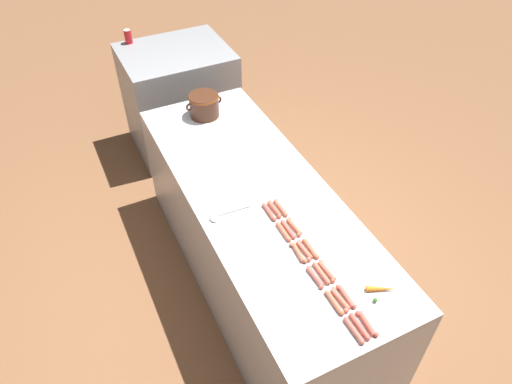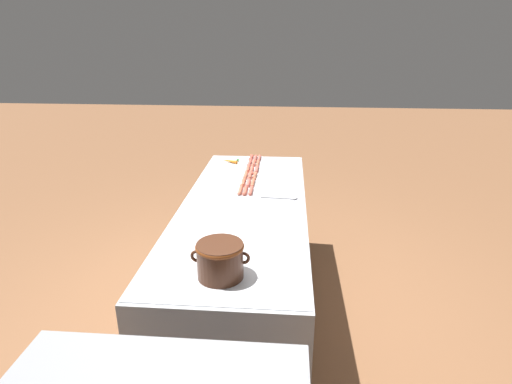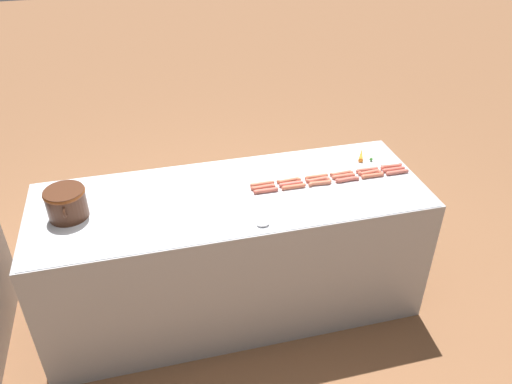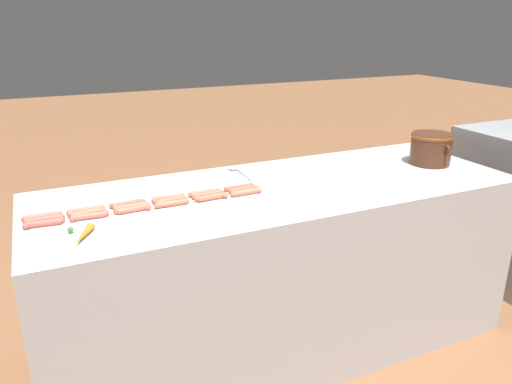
% 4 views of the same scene
% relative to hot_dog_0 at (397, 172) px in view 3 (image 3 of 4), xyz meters
% --- Properties ---
extents(ground_plane, '(20.00, 20.00, 0.00)m').
position_rel_hot_dog_0_xyz_m(ground_plane, '(0.03, 1.09, -0.93)').
color(ground_plane, brown).
extents(griddle_counter, '(0.86, 2.41, 0.92)m').
position_rel_hot_dog_0_xyz_m(griddle_counter, '(0.03, 1.09, -0.47)').
color(griddle_counter, '#ADAFB5').
rests_on(griddle_counter, ground_plane).
extents(hot_dog_0, '(0.03, 0.16, 0.03)m').
position_rel_hot_dog_0_xyz_m(hot_dog_0, '(0.00, 0.00, 0.00)').
color(hot_dog_0, '#C16050').
rests_on(hot_dog_0, griddle_counter).
extents(hot_dog_1, '(0.03, 0.16, 0.03)m').
position_rel_hot_dog_0_xyz_m(hot_dog_1, '(0.00, 0.17, 0.00)').
color(hot_dog_1, '#CD674A').
rests_on(hot_dog_1, griddle_counter).
extents(hot_dog_2, '(0.03, 0.16, 0.03)m').
position_rel_hot_dog_0_xyz_m(hot_dog_2, '(-0.00, 0.35, 0.00)').
color(hot_dog_2, '#C65D4E').
rests_on(hot_dog_2, griddle_counter).
extents(hot_dog_3, '(0.04, 0.16, 0.03)m').
position_rel_hot_dog_0_xyz_m(hot_dog_3, '(-0.00, 0.53, 0.00)').
color(hot_dog_3, '#C3674B').
rests_on(hot_dog_3, griddle_counter).
extents(hot_dog_4, '(0.03, 0.16, 0.03)m').
position_rel_hot_dog_0_xyz_m(hot_dog_4, '(0.00, 0.70, 0.00)').
color(hot_dog_4, '#CE6647').
rests_on(hot_dog_4, griddle_counter).
extents(hot_dog_5, '(0.03, 0.16, 0.03)m').
position_rel_hot_dog_0_xyz_m(hot_dog_5, '(-0.00, 0.88, 0.00)').
color(hot_dog_5, '#C35948').
rests_on(hot_dog_5, griddle_counter).
extents(hot_dog_6, '(0.03, 0.16, 0.03)m').
position_rel_hot_dog_0_xyz_m(hot_dog_6, '(0.04, 0.01, 0.00)').
color(hot_dog_6, '#CE5C4E').
rests_on(hot_dog_6, griddle_counter).
extents(hot_dog_7, '(0.04, 0.16, 0.03)m').
position_rel_hot_dog_0_xyz_m(hot_dog_7, '(0.04, 0.17, 0.00)').
color(hot_dog_7, '#CE6751').
rests_on(hot_dog_7, griddle_counter).
extents(hot_dog_8, '(0.03, 0.16, 0.03)m').
position_rel_hot_dog_0_xyz_m(hot_dog_8, '(0.04, 0.36, 0.00)').
color(hot_dog_8, '#C96750').
rests_on(hot_dog_8, griddle_counter).
extents(hot_dog_9, '(0.04, 0.16, 0.03)m').
position_rel_hot_dog_0_xyz_m(hot_dog_9, '(0.04, 0.53, 0.00)').
color(hot_dog_9, '#C66350').
rests_on(hot_dog_9, griddle_counter).
extents(hot_dog_10, '(0.03, 0.16, 0.03)m').
position_rel_hot_dog_0_xyz_m(hot_dog_10, '(0.03, 0.71, 0.00)').
color(hot_dog_10, '#CD5D51').
rests_on(hot_dog_10, griddle_counter).
extents(hot_dog_11, '(0.03, 0.16, 0.03)m').
position_rel_hot_dog_0_xyz_m(hot_dog_11, '(0.04, 0.89, 0.00)').
color(hot_dog_11, '#C65C48').
rests_on(hot_dog_11, griddle_counter).
extents(hot_dog_12, '(0.04, 0.16, 0.03)m').
position_rel_hot_dog_0_xyz_m(hot_dog_12, '(0.08, 0.00, 0.00)').
color(hot_dog_12, '#C95948').
rests_on(hot_dog_12, griddle_counter).
extents(hot_dog_13, '(0.03, 0.16, 0.03)m').
position_rel_hot_dog_0_xyz_m(hot_dog_13, '(0.08, 0.18, 0.00)').
color(hot_dog_13, '#C96151').
rests_on(hot_dog_13, griddle_counter).
extents(hot_dog_14, '(0.04, 0.16, 0.03)m').
position_rel_hot_dog_0_xyz_m(hot_dog_14, '(0.07, 0.36, 0.00)').
color(hot_dog_14, '#CC644C').
rests_on(hot_dog_14, griddle_counter).
extents(hot_dog_15, '(0.03, 0.16, 0.03)m').
position_rel_hot_dog_0_xyz_m(hot_dog_15, '(0.08, 0.53, 0.00)').
color(hot_dog_15, '#C66548').
rests_on(hot_dog_15, griddle_counter).
extents(hot_dog_16, '(0.04, 0.16, 0.03)m').
position_rel_hot_dog_0_xyz_m(hot_dog_16, '(0.07, 0.71, 0.00)').
color(hot_dog_16, '#C86547').
rests_on(hot_dog_16, griddle_counter).
extents(hot_dog_17, '(0.03, 0.16, 0.03)m').
position_rel_hot_dog_0_xyz_m(hot_dog_17, '(0.08, 0.88, 0.00)').
color(hot_dog_17, '#CD684D').
rests_on(hot_dog_17, griddle_counter).
extents(bean_pot, '(0.29, 0.23, 0.18)m').
position_rel_hot_dog_0_xyz_m(bean_pot, '(0.04, 2.03, 0.08)').
color(bean_pot, '#472616').
rests_on(bean_pot, griddle_counter).
extents(serving_spoon, '(0.27, 0.07, 0.02)m').
position_rel_hot_dog_0_xyz_m(serving_spoon, '(-0.27, 0.99, -0.01)').
color(serving_spoon, '#B7B7BC').
rests_on(serving_spoon, griddle_counter).
extents(carrot, '(0.17, 0.11, 0.03)m').
position_rel_hot_dog_0_xyz_m(carrot, '(0.26, 0.13, 0.00)').
color(carrot, orange).
rests_on(carrot, griddle_counter).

